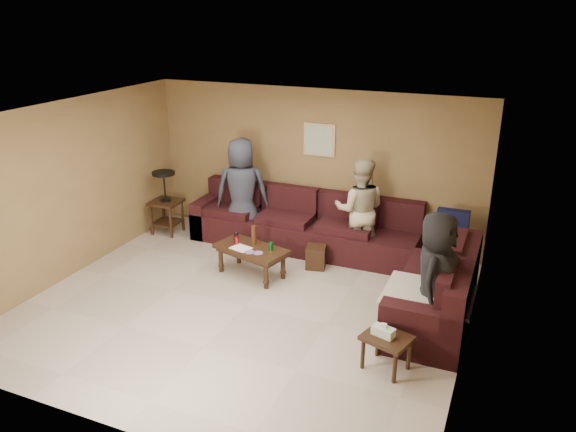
{
  "coord_description": "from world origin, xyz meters",
  "views": [
    {
      "loc": [
        3.04,
        -5.74,
        3.71
      ],
      "look_at": [
        0.25,
        0.85,
        1.0
      ],
      "focal_mm": 35.0,
      "sensor_mm": 36.0,
      "label": 1
    }
  ],
  "objects_px": {
    "sectional_sofa": "(341,249)",
    "person_middle": "(360,210)",
    "waste_bin": "(316,257)",
    "person_left": "(242,191)",
    "person_right": "(435,277)",
    "coffee_table": "(251,251)",
    "end_table_left": "(166,201)",
    "side_table_right": "(386,340)"
  },
  "relations": [
    {
      "from": "coffee_table",
      "to": "person_middle",
      "type": "bearing_deg",
      "value": 42.45
    },
    {
      "from": "side_table_right",
      "to": "person_left",
      "type": "relative_size",
      "value": 0.33
    },
    {
      "from": "person_left",
      "to": "sectional_sofa",
      "type": "bearing_deg",
      "value": 144.82
    },
    {
      "from": "side_table_right",
      "to": "waste_bin",
      "type": "height_order",
      "value": "side_table_right"
    },
    {
      "from": "side_table_right",
      "to": "end_table_left",
      "type": "bearing_deg",
      "value": 151.8
    },
    {
      "from": "end_table_left",
      "to": "person_middle",
      "type": "bearing_deg",
      "value": 4.5
    },
    {
      "from": "side_table_right",
      "to": "person_middle",
      "type": "distance_m",
      "value": 2.86
    },
    {
      "from": "coffee_table",
      "to": "waste_bin",
      "type": "xyz_separation_m",
      "value": [
        0.78,
        0.6,
        -0.2
      ]
    },
    {
      "from": "end_table_left",
      "to": "person_middle",
      "type": "relative_size",
      "value": 0.68
    },
    {
      "from": "sectional_sofa",
      "to": "end_table_left",
      "type": "xyz_separation_m",
      "value": [
        -3.2,
        0.22,
        0.24
      ]
    },
    {
      "from": "person_right",
      "to": "coffee_table",
      "type": "bearing_deg",
      "value": 82.52
    },
    {
      "from": "person_right",
      "to": "end_table_left",
      "type": "bearing_deg",
      "value": 78.04
    },
    {
      "from": "sectional_sofa",
      "to": "side_table_right",
      "type": "distance_m",
      "value": 2.44
    },
    {
      "from": "person_left",
      "to": "end_table_left",
      "type": "bearing_deg",
      "value": -15.87
    },
    {
      "from": "waste_bin",
      "to": "person_left",
      "type": "distance_m",
      "value": 1.69
    },
    {
      "from": "sectional_sofa",
      "to": "person_right",
      "type": "relative_size",
      "value": 2.95
    },
    {
      "from": "sectional_sofa",
      "to": "person_right",
      "type": "distance_m",
      "value": 2.07
    },
    {
      "from": "side_table_right",
      "to": "person_right",
      "type": "xyz_separation_m",
      "value": [
        0.34,
        0.82,
        0.43
      ]
    },
    {
      "from": "sectional_sofa",
      "to": "end_table_left",
      "type": "bearing_deg",
      "value": 176.08
    },
    {
      "from": "end_table_left",
      "to": "sectional_sofa",
      "type": "bearing_deg",
      "value": -3.92
    },
    {
      "from": "coffee_table",
      "to": "end_table_left",
      "type": "height_order",
      "value": "end_table_left"
    },
    {
      "from": "person_left",
      "to": "person_middle",
      "type": "height_order",
      "value": "person_left"
    },
    {
      "from": "end_table_left",
      "to": "person_left",
      "type": "height_order",
      "value": "person_left"
    },
    {
      "from": "end_table_left",
      "to": "person_right",
      "type": "relative_size",
      "value": 0.69
    },
    {
      "from": "end_table_left",
      "to": "person_middle",
      "type": "xyz_separation_m",
      "value": [
        3.32,
        0.26,
        0.23
      ]
    },
    {
      "from": "waste_bin",
      "to": "person_middle",
      "type": "distance_m",
      "value": 0.97
    },
    {
      "from": "end_table_left",
      "to": "side_table_right",
      "type": "xyz_separation_m",
      "value": [
        4.39,
        -2.35,
        -0.21
      ]
    },
    {
      "from": "side_table_right",
      "to": "person_left",
      "type": "bearing_deg",
      "value": 140.02
    },
    {
      "from": "sectional_sofa",
      "to": "person_middle",
      "type": "distance_m",
      "value": 0.69
    },
    {
      "from": "side_table_right",
      "to": "person_left",
      "type": "height_order",
      "value": "person_left"
    },
    {
      "from": "person_left",
      "to": "person_right",
      "type": "xyz_separation_m",
      "value": [
        3.36,
        -1.71,
        -0.09
      ]
    },
    {
      "from": "coffee_table",
      "to": "side_table_right",
      "type": "relative_size",
      "value": 1.97
    },
    {
      "from": "sectional_sofa",
      "to": "coffee_table",
      "type": "xyz_separation_m",
      "value": [
        -1.14,
        -0.67,
        0.05
      ]
    },
    {
      "from": "waste_bin",
      "to": "person_left",
      "type": "height_order",
      "value": "person_left"
    },
    {
      "from": "coffee_table",
      "to": "person_left",
      "type": "height_order",
      "value": "person_left"
    },
    {
      "from": "coffee_table",
      "to": "person_right",
      "type": "bearing_deg",
      "value": -13.46
    },
    {
      "from": "end_table_left",
      "to": "waste_bin",
      "type": "height_order",
      "value": "end_table_left"
    },
    {
      "from": "waste_bin",
      "to": "person_right",
      "type": "bearing_deg",
      "value": -33.14
    },
    {
      "from": "end_table_left",
      "to": "person_middle",
      "type": "height_order",
      "value": "person_middle"
    },
    {
      "from": "sectional_sofa",
      "to": "waste_bin",
      "type": "xyz_separation_m",
      "value": [
        -0.36,
        -0.08,
        -0.16
      ]
    },
    {
      "from": "end_table_left",
      "to": "waste_bin",
      "type": "distance_m",
      "value": 2.88
    },
    {
      "from": "sectional_sofa",
      "to": "person_middle",
      "type": "height_order",
      "value": "person_middle"
    }
  ]
}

